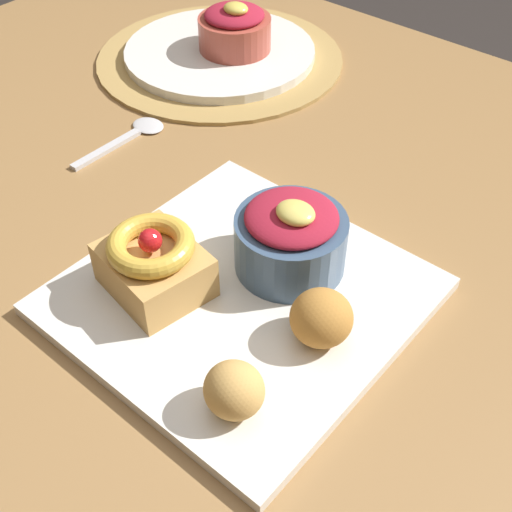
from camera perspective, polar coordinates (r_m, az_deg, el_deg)
The scene contains 10 objects.
dining_table at distance 0.74m, azimuth -0.43°, elevation -2.41°, with size 1.25×0.95×0.73m.
woven_placemat at distance 0.94m, azimuth -3.09°, elevation 16.53°, with size 0.33×0.33×0.01m, color #AD894C.
front_plate at distance 0.58m, azimuth -1.28°, elevation -3.46°, with size 0.27×0.27×0.01m, color white.
cake_slice at distance 0.57m, azimuth -8.75°, elevation -0.61°, with size 0.10×0.09×0.06m.
berry_ramekin at distance 0.58m, azimuth 2.98°, elevation 1.60°, with size 0.10×0.10×0.07m.
fritter_front at distance 0.49m, azimuth -1.88°, elevation -11.37°, with size 0.05×0.04×0.04m, color tan.
fritter_middle at distance 0.53m, azimuth 5.60°, elevation -5.28°, with size 0.05×0.05×0.05m, color #BC7F38.
back_plate at distance 0.94m, azimuth -3.11°, elevation 16.99°, with size 0.26×0.26×0.01m, color white.
back_ramekin at distance 0.92m, azimuth -1.83°, elevation 18.83°, with size 0.10×0.10×0.07m.
spoon at distance 0.79m, azimuth -10.63°, elevation 10.09°, with size 0.04×0.13×0.00m.
Camera 1 is at (0.33, -0.39, 1.16)m, focal length 46.85 mm.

